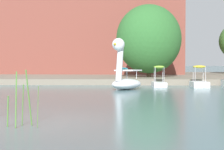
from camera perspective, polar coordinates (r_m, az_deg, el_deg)
The scene contains 9 objects.
ground_plane at distance 10.50m, azimuth -13.18°, elevation -7.51°, with size 498.93×498.93×0.00m, color slate.
shore_bank_far at distance 40.44m, azimuth -1.77°, elevation -0.24°, with size 132.23×24.98×0.47m, color slate.
swan_boat at distance 23.20m, azimuth 2.05°, elevation -0.18°, with size 2.73×3.16×3.30m.
pedal_boat_cyan at distance 25.98m, azimuth 1.64°, elevation -0.94°, with size 1.06×1.81×1.42m.
pedal_boat_lime at distance 26.49m, azimuth 7.53°, elevation -0.96°, with size 1.02×1.80×1.55m.
pedal_boat_yellow at distance 26.60m, azimuth 13.76°, elevation -0.98°, with size 1.14×2.08×1.57m.
tree_willow_overhanging at distance 32.79m, azimuth 5.92°, elevation 5.74°, with size 8.22×8.09×6.60m.
apartment_block at distance 46.09m, azimuth -3.34°, elevation 8.90°, with size 22.57×11.20×13.80m, color brown.
reed_clump_foreground at distance 10.08m, azimuth -16.22°, elevation -4.22°, with size 2.69×0.85×1.53m.
Camera 1 is at (2.75, -9.99, 1.70)m, focal length 57.22 mm.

